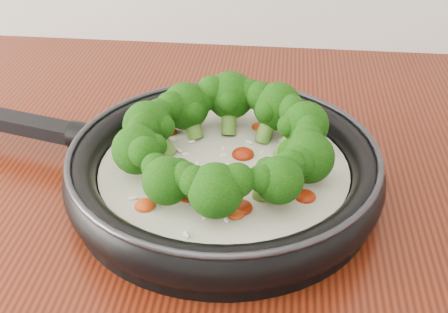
# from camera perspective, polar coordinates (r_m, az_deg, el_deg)

# --- Properties ---
(skillet) EXTENTS (0.59, 0.43, 0.11)m
(skillet) POSITION_cam_1_polar(r_m,az_deg,el_deg) (0.66, -0.22, -0.59)
(skillet) COLOR black
(skillet) RESTS_ON counter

